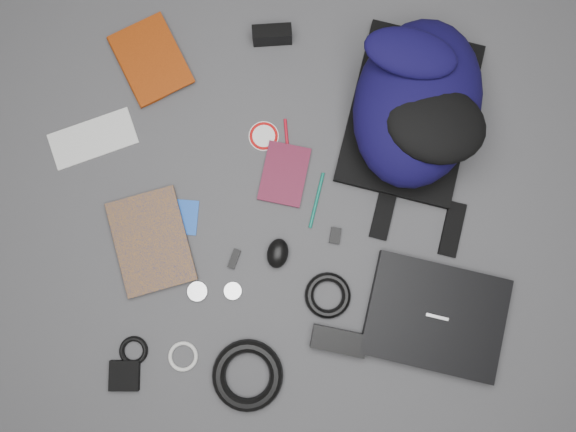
{
  "coord_description": "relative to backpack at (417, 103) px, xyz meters",
  "views": [
    {
      "loc": [
        -0.01,
        -0.17,
        1.53
      ],
      "look_at": [
        0.0,
        0.0,
        0.02
      ],
      "focal_mm": 35.0,
      "sensor_mm": 36.0,
      "label": 1
    }
  ],
  "objects": [
    {
      "name": "sticker_disc",
      "position": [
        -0.41,
        -0.04,
        -0.11
      ],
      "size": [
        0.09,
        0.09,
        0.0
      ],
      "primitive_type": "cylinder",
      "rotation": [
        0.0,
        0.0,
        -0.08
      ],
      "color": "white",
      "rests_on": "ground"
    },
    {
      "name": "compact_camera",
      "position": [
        -0.37,
        0.24,
        -0.08
      ],
      "size": [
        0.11,
        0.04,
        0.06
      ],
      "primitive_type": "cube",
      "rotation": [
        0.0,
        0.0,
        0.01
      ],
      "color": "black",
      "rests_on": "ground"
    },
    {
      "name": "power_brick",
      "position": [
        -0.24,
        -0.61,
        -0.09
      ],
      "size": [
        0.16,
        0.1,
        0.04
      ],
      "primitive_type": "cube",
      "rotation": [
        0.0,
        0.0,
        -0.26
      ],
      "color": "black",
      "rests_on": "ground"
    },
    {
      "name": "usb_silver",
      "position": [
        -0.33,
        -0.19,
        -0.1
      ],
      "size": [
        0.03,
        0.05,
        0.01
      ],
      "primitive_type": "cube",
      "rotation": [
        0.0,
        0.0,
        -0.35
      ],
      "color": "silver",
      "rests_on": "ground"
    },
    {
      "name": "white_cable_coil",
      "position": [
        -0.66,
        -0.63,
        -0.1
      ],
      "size": [
        0.08,
        0.08,
        0.01
      ],
      "primitive_type": "torus",
      "rotation": [
        0.0,
        0.0,
        0.04
      ],
      "color": "silver",
      "rests_on": "ground"
    },
    {
      "name": "textbook_red",
      "position": [
        -0.79,
        0.16,
        -0.09
      ],
      "size": [
        0.25,
        0.28,
        0.02
      ],
      "primitive_type": "imported",
      "rotation": [
        0.0,
        0.0,
        0.41
      ],
      "color": "maroon",
      "rests_on": "ground"
    },
    {
      "name": "envelope",
      "position": [
        -0.89,
        -0.02,
        -0.1
      ],
      "size": [
        0.26,
        0.17,
        0.0
      ],
      "primitive_type": "cube",
      "rotation": [
        0.0,
        0.0,
        0.29
      ],
      "color": "silver",
      "rests_on": "ground"
    },
    {
      "name": "mouse",
      "position": [
        -0.39,
        -0.37,
        -0.09
      ],
      "size": [
        0.08,
        0.09,
        0.04
      ],
      "primitive_type": "ellipsoid",
      "rotation": [
        0.0,
        0.0,
        -0.25
      ],
      "color": "black",
      "rests_on": "ground"
    },
    {
      "name": "cable_coil",
      "position": [
        -0.26,
        -0.49,
        -0.09
      ],
      "size": [
        0.15,
        0.15,
        0.02
      ],
      "primitive_type": "torus",
      "rotation": [
        0.0,
        0.0,
        0.19
      ],
      "color": "black",
      "rests_on": "ground"
    },
    {
      "name": "ground",
      "position": [
        -0.35,
        -0.27,
        -0.11
      ],
      "size": [
        4.0,
        4.0,
        0.0
      ],
      "primitive_type": "plane",
      "color": "#4F4F51",
      "rests_on": "ground"
    },
    {
      "name": "laptop",
      "position": [
        0.02,
        -0.56,
        -0.09
      ],
      "size": [
        0.42,
        0.37,
        0.04
      ],
      "primitive_type": "cube",
      "rotation": [
        0.0,
        0.0,
        -0.29
      ],
      "color": "black",
      "rests_on": "ground"
    },
    {
      "name": "pen_red",
      "position": [
        -0.35,
        -0.07,
        -0.1
      ],
      "size": [
        0.01,
        0.15,
        0.01
      ],
      "primitive_type": "cylinder",
      "rotation": [
        1.57,
        0.0,
        0.03
      ],
      "color": "#B30D20",
      "rests_on": "ground"
    },
    {
      "name": "dvd_case",
      "position": [
        -0.36,
        -0.15,
        -0.1
      ],
      "size": [
        0.16,
        0.19,
        0.01
      ],
      "primitive_type": "cube",
      "rotation": [
        0.0,
        0.0,
        -0.26
      ],
      "color": "#4B0E21",
      "rests_on": "ground"
    },
    {
      "name": "usb_black",
      "position": [
        -0.51,
        -0.38,
        -0.1
      ],
      "size": [
        0.04,
        0.06,
        0.01
      ],
      "primitive_type": "cube",
      "rotation": [
        0.0,
        0.0,
        -0.4
      ],
      "color": "black",
      "rests_on": "ground"
    },
    {
      "name": "key_fob",
      "position": [
        -0.23,
        -0.33,
        -0.1
      ],
      "size": [
        0.04,
        0.05,
        0.01
      ],
      "primitive_type": "cube",
      "rotation": [
        0.0,
        0.0,
        -0.23
      ],
      "color": "black",
      "rests_on": "ground"
    },
    {
      "name": "headphone_left",
      "position": [
        -0.61,
        -0.46,
        -0.1
      ],
      "size": [
        0.05,
        0.05,
        0.01
      ],
      "primitive_type": "cylinder",
      "rotation": [
        0.0,
        0.0,
        -0.02
      ],
      "color": "silver",
      "rests_on": "ground"
    },
    {
      "name": "pen_teal",
      "position": [
        -0.27,
        -0.23,
        -0.1
      ],
      "size": [
        0.05,
        0.15,
        0.01
      ],
      "primitive_type": "cylinder",
      "rotation": [
        1.57,
        0.0,
        -0.3
      ],
      "color": "#0B6752",
      "rests_on": "ground"
    },
    {
      "name": "id_badge",
      "position": [
        -0.63,
        -0.25,
        -0.1
      ],
      "size": [
        0.07,
        0.1,
        0.0
      ],
      "primitive_type": "cube",
      "rotation": [
        0.0,
        0.0,
        -0.13
      ],
      "color": "blue",
      "rests_on": "ground"
    },
    {
      "name": "headphone_right",
      "position": [
        -0.52,
        -0.46,
        -0.1
      ],
      "size": [
        0.05,
        0.05,
        0.01
      ],
      "primitive_type": "cylinder",
      "rotation": [
        0.0,
        0.0,
        -0.12
      ],
      "color": "silver",
      "rests_on": "ground"
    },
    {
      "name": "pouch",
      "position": [
        -0.81,
        -0.67,
        -0.1
      ],
      "size": [
        0.08,
        0.08,
        0.02
      ],
      "primitive_type": "cube",
      "rotation": [
        0.0,
        0.0,
        -0.06
      ],
      "color": "black",
      "rests_on": "ground"
    },
    {
      "name": "backpack",
      "position": [
        0.0,
        0.0,
        0.0
      ],
      "size": [
        0.49,
        0.6,
        0.21
      ],
      "primitive_type": null,
      "rotation": [
        0.0,
        0.0,
        -0.3
      ],
      "color": "black",
      "rests_on": "ground"
    },
    {
      "name": "comic_book",
      "position": [
        -0.83,
        -0.34,
        -0.1
      ],
      "size": [
        0.25,
        0.3,
        0.02
      ],
      "primitive_type": "imported",
      "rotation": [
        0.0,
        0.0,
        0.22
      ],
      "color": "#C57A0E",
      "rests_on": "ground"
    },
    {
      "name": "earbud_coil",
      "position": [
        -0.79,
        -0.61,
        -0.1
      ],
      "size": [
        0.1,
        0.1,
        0.01
      ],
      "primitive_type": "torus",
      "rotation": [
        0.0,
        0.0,
        0.39
      ],
      "color": "black",
      "rests_on": "ground"
    },
    {
      "name": "power_cord_coil",
      "position": [
        -0.49,
        -0.69,
        -0.09
      ],
      "size": [
        0.22,
        0.22,
        0.04
      ],
      "primitive_type": "torus",
      "rotation": [
        0.0,
        0.0,
        0.17
      ],
      "color": "black",
      "rests_on": "ground"
    }
  ]
}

